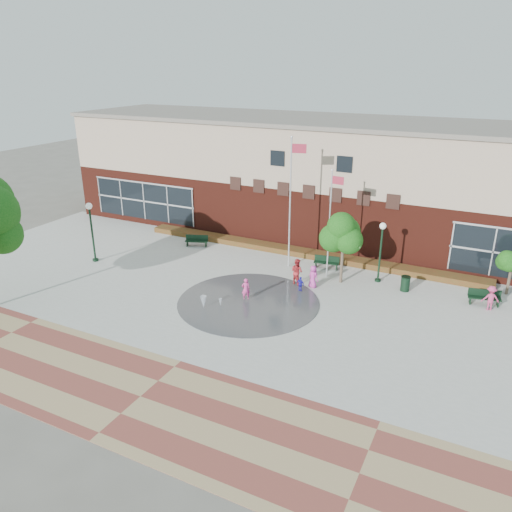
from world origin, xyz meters
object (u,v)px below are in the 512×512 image
at_px(flagpole_right, 330,219).
at_px(bench_left, 197,243).
at_px(trash_can, 405,284).
at_px(child_splash, 246,289).
at_px(flagpole_left, 291,197).

relative_size(flagpole_right, bench_left, 4.00).
xyz_separation_m(trash_can, child_splash, (-8.27, -5.49, 0.19)).
distance_m(flagpole_right, bench_left, 11.59).
xyz_separation_m(flagpole_left, child_splash, (-0.29, -5.94, -4.29)).
bearing_deg(flagpole_left, bench_left, 163.02).
relative_size(bench_left, trash_can, 1.85).
bearing_deg(trash_can, flagpole_right, -179.17).
xyz_separation_m(flagpole_left, trash_can, (7.98, -0.45, -4.48)).
xyz_separation_m(flagpole_left, bench_left, (-7.97, 0.55, -4.69)).
height_order(flagpole_left, flagpole_right, flagpole_left).
bearing_deg(flagpole_left, trash_can, -16.28).
distance_m(bench_left, child_splash, 10.07).
relative_size(trash_can, child_splash, 0.71).
bearing_deg(child_splash, flagpole_right, -156.48).
height_order(bench_left, child_splash, child_splash).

